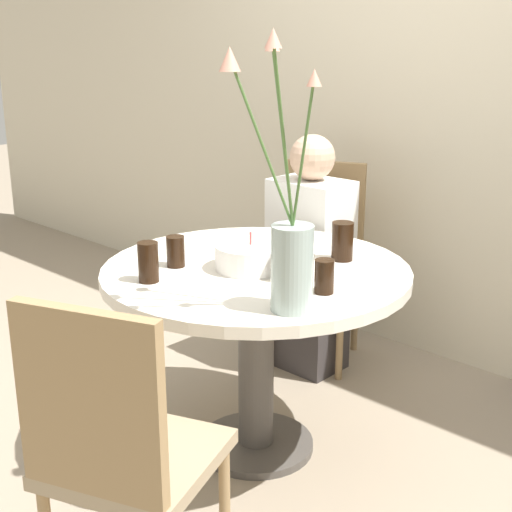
# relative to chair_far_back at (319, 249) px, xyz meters

# --- Properties ---
(ground_plane) EXTENTS (16.00, 16.00, 0.00)m
(ground_plane) POSITION_rel_chair_far_back_xyz_m (0.37, -0.83, -0.53)
(ground_plane) COLOR gray
(wall_back) EXTENTS (8.00, 0.05, 2.60)m
(wall_back) POSITION_rel_chair_far_back_xyz_m (0.37, 0.40, 0.77)
(wall_back) COLOR beige
(wall_back) RESTS_ON ground_plane
(dining_table) EXTENTS (1.08, 1.08, 0.72)m
(dining_table) POSITION_rel_chair_far_back_xyz_m (0.37, -0.83, 0.05)
(dining_table) COLOR silver
(dining_table) RESTS_ON ground_plane
(chair_far_back) EXTENTS (0.53, 0.53, 0.93)m
(chair_far_back) POSITION_rel_chair_far_back_xyz_m (0.00, 0.00, 0.00)
(chair_far_back) COLOR #9E896B
(chair_far_back) RESTS_ON ground_plane
(chair_right_flank) EXTENTS (0.52, 0.52, 0.93)m
(chair_right_flank) POSITION_rel_chair_far_back_xyz_m (0.70, -1.67, 0.00)
(chair_right_flank) COLOR #9E896B
(chair_right_flank) RESTS_ON ground_plane
(birthday_cake) EXTENTS (0.25, 0.25, 0.13)m
(birthday_cake) POSITION_rel_chair_far_back_xyz_m (0.37, -0.85, 0.23)
(birthday_cake) COLOR white
(birthday_cake) RESTS_ON dining_table
(flower_vase) EXTENTS (0.25, 0.24, 0.79)m
(flower_vase) POSITION_rel_chair_far_back_xyz_m (0.72, -1.06, 0.39)
(flower_vase) COLOR #9EB2AD
(flower_vase) RESTS_ON dining_table
(side_plate) EXTENTS (0.17, 0.17, 0.01)m
(side_plate) POSITION_rel_chair_far_back_xyz_m (0.36, -0.62, 0.20)
(side_plate) COLOR silver
(side_plate) RESTS_ON dining_table
(drink_glass_0) EXTENTS (0.08, 0.08, 0.14)m
(drink_glass_0) POSITION_rel_chair_far_back_xyz_m (0.54, -0.55, 0.26)
(drink_glass_0) COLOR black
(drink_glass_0) RESTS_ON dining_table
(drink_glass_1) EXTENTS (0.07, 0.07, 0.13)m
(drink_glass_1) POSITION_rel_chair_far_back_xyz_m (0.55, -0.86, 0.26)
(drink_glass_1) COLOR black
(drink_glass_1) RESTS_ON dining_table
(drink_glass_2) EXTENTS (0.06, 0.06, 0.11)m
(drink_glass_2) POSITION_rel_chair_far_back_xyz_m (0.16, -1.01, 0.25)
(drink_glass_2) COLOR black
(drink_glass_2) RESTS_ON dining_table
(drink_glass_3) EXTENTS (0.06, 0.06, 0.11)m
(drink_glass_3) POSITION_rel_chair_far_back_xyz_m (0.70, -0.87, 0.25)
(drink_glass_3) COLOR black
(drink_glass_3) RESTS_ON dining_table
(drink_glass_4) EXTENTS (0.07, 0.07, 0.13)m
(drink_glass_4) POSITION_rel_chair_far_back_xyz_m (0.22, -1.18, 0.26)
(drink_glass_4) COLOR black
(drink_glass_4) RESTS_ON dining_table
(person_boy) EXTENTS (0.34, 0.24, 1.09)m
(person_boy) POSITION_rel_chair_far_back_xyz_m (0.06, -0.15, -0.02)
(person_boy) COLOR #383333
(person_boy) RESTS_ON ground_plane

